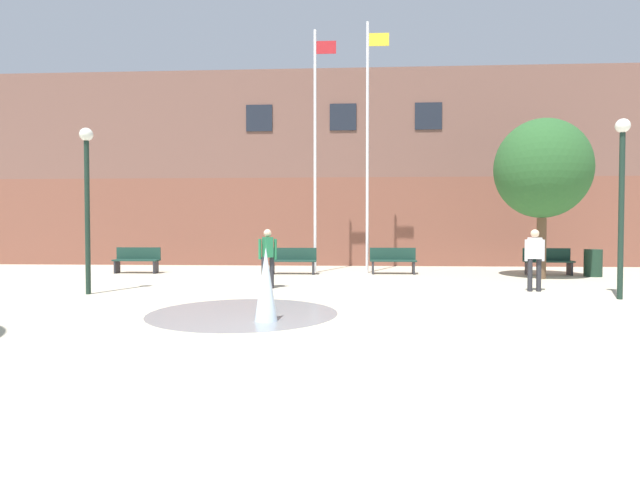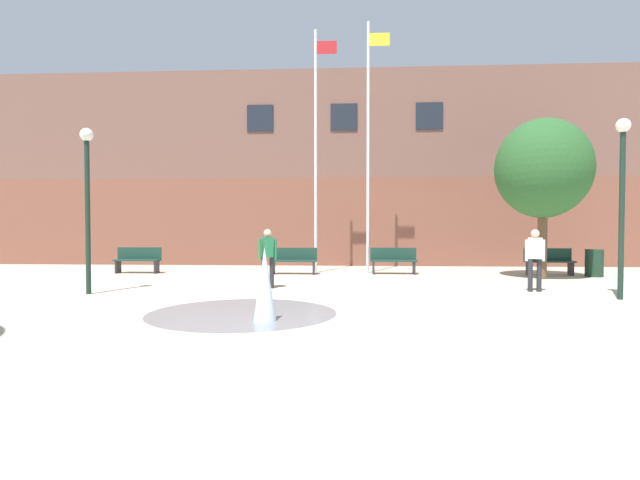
{
  "view_description": "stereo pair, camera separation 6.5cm",
  "coord_description": "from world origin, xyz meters",
  "px_view_note": "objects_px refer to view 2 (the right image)",
  "views": [
    {
      "loc": [
        0.19,
        -5.74,
        1.69
      ],
      "look_at": [
        -0.54,
        7.61,
        1.3
      ],
      "focal_mm": 28.0,
      "sensor_mm": 36.0,
      "label": 1
    },
    {
      "loc": [
        0.26,
        -5.74,
        1.69
      ],
      "look_at": [
        -0.54,
        7.61,
        1.3
      ],
      "focal_mm": 28.0,
      "sensor_mm": 36.0,
      "label": 2
    }
  ],
  "objects_px": {
    "park_bench_left_of_flagpoles": "(138,260)",
    "trash_can": "(594,263)",
    "flagpole_right": "(369,141)",
    "lamp_post_left_lane": "(87,187)",
    "park_bench_under_left_flagpole": "(294,260)",
    "flagpole_left": "(316,145)",
    "park_bench_under_right_flagpole": "(394,260)",
    "park_bench_far_right": "(549,261)",
    "adult_in_red": "(535,255)",
    "lamp_post_right_lane": "(622,182)",
    "adult_watching": "(268,254)",
    "street_tree_near_building": "(543,169)"
  },
  "relations": [
    {
      "from": "park_bench_left_of_flagpoles",
      "to": "trash_can",
      "type": "xyz_separation_m",
      "value": [
        15.57,
        -0.32,
        -0.03
      ]
    },
    {
      "from": "flagpole_right",
      "to": "lamp_post_left_lane",
      "type": "bearing_deg",
      "value": -140.05
    },
    {
      "from": "park_bench_under_left_flagpole",
      "to": "flagpole_left",
      "type": "distance_m",
      "value": 4.2
    },
    {
      "from": "park_bench_under_left_flagpole",
      "to": "lamp_post_left_lane",
      "type": "bearing_deg",
      "value": -130.27
    },
    {
      "from": "park_bench_under_right_flagpole",
      "to": "park_bench_far_right",
      "type": "xyz_separation_m",
      "value": [
        5.26,
        -0.04,
        0.0
      ]
    },
    {
      "from": "park_bench_left_of_flagpoles",
      "to": "adult_in_red",
      "type": "height_order",
      "value": "adult_in_red"
    },
    {
      "from": "park_bench_under_right_flagpole",
      "to": "park_bench_far_right",
      "type": "relative_size",
      "value": 1.0
    },
    {
      "from": "park_bench_under_right_flagpole",
      "to": "park_bench_under_left_flagpole",
      "type": "bearing_deg",
      "value": -175.8
    },
    {
      "from": "lamp_post_right_lane",
      "to": "park_bench_under_right_flagpole",
      "type": "bearing_deg",
      "value": 129.2
    },
    {
      "from": "park_bench_under_right_flagpole",
      "to": "lamp_post_left_lane",
      "type": "height_order",
      "value": "lamp_post_left_lane"
    },
    {
      "from": "park_bench_far_right",
      "to": "flagpole_left",
      "type": "distance_m",
      "value": 8.98
    },
    {
      "from": "adult_watching",
      "to": "street_tree_near_building",
      "type": "distance_m",
      "value": 9.12
    },
    {
      "from": "lamp_post_left_lane",
      "to": "lamp_post_right_lane",
      "type": "xyz_separation_m",
      "value": [
        12.61,
        -0.15,
        0.02
      ]
    },
    {
      "from": "park_bench_under_left_flagpole",
      "to": "park_bench_far_right",
      "type": "height_order",
      "value": "same"
    },
    {
      "from": "lamp_post_right_lane",
      "to": "adult_in_red",
      "type": "bearing_deg",
      "value": 139.06
    },
    {
      "from": "park_bench_left_of_flagpoles",
      "to": "flagpole_right",
      "type": "distance_m",
      "value": 9.21
    },
    {
      "from": "adult_watching",
      "to": "lamp_post_right_lane",
      "type": "relative_size",
      "value": 0.39
    },
    {
      "from": "park_bench_left_of_flagpoles",
      "to": "flagpole_right",
      "type": "xyz_separation_m",
      "value": [
        8.18,
        0.59,
        4.21
      ]
    },
    {
      "from": "flagpole_left",
      "to": "flagpole_right",
      "type": "distance_m",
      "value": 1.87
    },
    {
      "from": "flagpole_left",
      "to": "street_tree_near_building",
      "type": "relative_size",
      "value": 1.71
    },
    {
      "from": "park_bench_under_left_flagpole",
      "to": "park_bench_far_right",
      "type": "bearing_deg",
      "value": 1.39
    },
    {
      "from": "adult_watching",
      "to": "flagpole_left",
      "type": "relative_size",
      "value": 0.18
    },
    {
      "from": "adult_watching",
      "to": "trash_can",
      "type": "xyz_separation_m",
      "value": [
        10.26,
        3.66,
        -0.48
      ]
    },
    {
      "from": "adult_watching",
      "to": "street_tree_near_building",
      "type": "bearing_deg",
      "value": 79.41
    },
    {
      "from": "street_tree_near_building",
      "to": "flagpole_right",
      "type": "bearing_deg",
      "value": 162.61
    },
    {
      "from": "park_bench_under_left_flagpole",
      "to": "trash_can",
      "type": "relative_size",
      "value": 1.78
    },
    {
      "from": "adult_in_red",
      "to": "lamp_post_left_lane",
      "type": "distance_m",
      "value": 11.33
    },
    {
      "from": "park_bench_left_of_flagpoles",
      "to": "lamp_post_left_lane",
      "type": "distance_m",
      "value": 5.88
    },
    {
      "from": "adult_in_red",
      "to": "flagpole_left",
      "type": "bearing_deg",
      "value": 158.02
    },
    {
      "from": "flagpole_left",
      "to": "lamp_post_left_lane",
      "type": "bearing_deg",
      "value": -131.36
    },
    {
      "from": "adult_watching",
      "to": "flagpole_right",
      "type": "height_order",
      "value": "flagpole_right"
    },
    {
      "from": "trash_can",
      "to": "flagpole_right",
      "type": "bearing_deg",
      "value": 173.01
    },
    {
      "from": "park_bench_left_of_flagpoles",
      "to": "park_bench_under_left_flagpole",
      "type": "distance_m",
      "value": 5.57
    },
    {
      "from": "lamp_post_left_lane",
      "to": "adult_watching",
      "type": "bearing_deg",
      "value": 18.07
    },
    {
      "from": "adult_watching",
      "to": "adult_in_red",
      "type": "relative_size",
      "value": 1.0
    },
    {
      "from": "adult_in_red",
      "to": "flagpole_right",
      "type": "xyz_separation_m",
      "value": [
        -4.05,
        4.83,
        3.75
      ]
    },
    {
      "from": "park_bench_under_left_flagpole",
      "to": "flagpole_left",
      "type": "relative_size",
      "value": 0.19
    },
    {
      "from": "park_bench_far_right",
      "to": "lamp_post_left_lane",
      "type": "bearing_deg",
      "value": -157.36
    },
    {
      "from": "lamp_post_left_lane",
      "to": "park_bench_under_left_flagpole",
      "type": "bearing_deg",
      "value": 49.73
    },
    {
      "from": "adult_watching",
      "to": "lamp_post_left_lane",
      "type": "bearing_deg",
      "value": -101.64
    },
    {
      "from": "lamp_post_right_lane",
      "to": "trash_can",
      "type": "distance_m",
      "value": 5.95
    },
    {
      "from": "trash_can",
      "to": "street_tree_near_building",
      "type": "bearing_deg",
      "value": -158.28
    },
    {
      "from": "park_bench_left_of_flagpoles",
      "to": "park_bench_far_right",
      "type": "relative_size",
      "value": 1.0
    },
    {
      "from": "adult_watching",
      "to": "flagpole_left",
      "type": "xyz_separation_m",
      "value": [
        1.01,
        4.57,
        3.63
      ]
    },
    {
      "from": "park_bench_left_of_flagpoles",
      "to": "adult_watching",
      "type": "xyz_separation_m",
      "value": [
        5.31,
        -3.98,
        0.45
      ]
    },
    {
      "from": "park_bench_under_left_flagpole",
      "to": "street_tree_near_building",
      "type": "xyz_separation_m",
      "value": [
        8.02,
        -1.05,
        3.0
      ]
    },
    {
      "from": "adult_watching",
      "to": "flagpole_left",
      "type": "height_order",
      "value": "flagpole_left"
    },
    {
      "from": "adult_in_red",
      "to": "lamp_post_left_lane",
      "type": "height_order",
      "value": "lamp_post_left_lane"
    },
    {
      "from": "park_bench_far_right",
      "to": "trash_can",
      "type": "distance_m",
      "value": 1.36
    },
    {
      "from": "adult_watching",
      "to": "lamp_post_left_lane",
      "type": "height_order",
      "value": "lamp_post_left_lane"
    }
  ]
}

